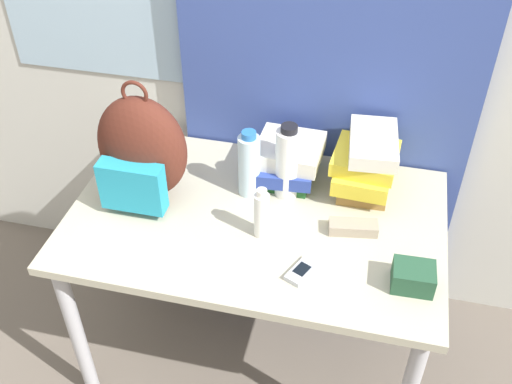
{
  "coord_description": "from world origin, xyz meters",
  "views": [
    {
      "loc": [
        0.33,
        -1.01,
        1.98
      ],
      "look_at": [
        0.0,
        0.38,
        0.8
      ],
      "focal_mm": 42.0,
      "sensor_mm": 36.0,
      "label": 1
    }
  ],
  "objects_px": {
    "backpack": "(142,151)",
    "cell_phone": "(302,271)",
    "water_bottle": "(249,165)",
    "book_stack_left": "(287,160)",
    "sports_bottle": "(288,162)",
    "book_stack_center": "(366,163)",
    "sunscreen_bottle": "(262,214)",
    "sunglasses_case": "(353,227)",
    "camera_pouch": "(413,277)"
  },
  "relations": [
    {
      "from": "backpack",
      "to": "sports_bottle",
      "type": "bearing_deg",
      "value": 14.21
    },
    {
      "from": "sunscreen_bottle",
      "to": "cell_phone",
      "type": "bearing_deg",
      "value": -41.59
    },
    {
      "from": "sunscreen_bottle",
      "to": "sunglasses_case",
      "type": "height_order",
      "value": "sunscreen_bottle"
    },
    {
      "from": "book_stack_left",
      "to": "water_bottle",
      "type": "relative_size",
      "value": 1.09
    },
    {
      "from": "water_bottle",
      "to": "sunscreen_bottle",
      "type": "distance_m",
      "value": 0.21
    },
    {
      "from": "sports_bottle",
      "to": "cell_phone",
      "type": "xyz_separation_m",
      "value": [
        0.11,
        -0.35,
        -0.12
      ]
    },
    {
      "from": "sports_bottle",
      "to": "sunglasses_case",
      "type": "distance_m",
      "value": 0.3
    },
    {
      "from": "backpack",
      "to": "sunglasses_case",
      "type": "bearing_deg",
      "value": -2.09
    },
    {
      "from": "sunscreen_bottle",
      "to": "camera_pouch",
      "type": "relative_size",
      "value": 1.47
    },
    {
      "from": "sunglasses_case",
      "to": "water_bottle",
      "type": "bearing_deg",
      "value": 162.41
    },
    {
      "from": "book_stack_left",
      "to": "sports_bottle",
      "type": "bearing_deg",
      "value": -77.84
    },
    {
      "from": "book_stack_center",
      "to": "sports_bottle",
      "type": "xyz_separation_m",
      "value": [
        -0.25,
        -0.09,
        0.03
      ]
    },
    {
      "from": "water_bottle",
      "to": "sports_bottle",
      "type": "distance_m",
      "value": 0.13
    },
    {
      "from": "water_bottle",
      "to": "sunscreen_bottle",
      "type": "xyz_separation_m",
      "value": [
        0.09,
        -0.19,
        -0.03
      ]
    },
    {
      "from": "sports_bottle",
      "to": "camera_pouch",
      "type": "distance_m",
      "value": 0.54
    },
    {
      "from": "book_stack_left",
      "to": "cell_phone",
      "type": "relative_size",
      "value": 2.19
    },
    {
      "from": "sunscreen_bottle",
      "to": "sunglasses_case",
      "type": "distance_m",
      "value": 0.29
    },
    {
      "from": "book_stack_left",
      "to": "water_bottle",
      "type": "xyz_separation_m",
      "value": [
        -0.1,
        -0.11,
        0.04
      ]
    },
    {
      "from": "backpack",
      "to": "book_stack_left",
      "type": "height_order",
      "value": "backpack"
    },
    {
      "from": "cell_phone",
      "to": "camera_pouch",
      "type": "xyz_separation_m",
      "value": [
        0.31,
        0.03,
        0.03
      ]
    },
    {
      "from": "book_stack_left",
      "to": "book_stack_center",
      "type": "xyz_separation_m",
      "value": [
        0.26,
        0.0,
        0.03
      ]
    },
    {
      "from": "water_bottle",
      "to": "cell_phone",
      "type": "distance_m",
      "value": 0.41
    },
    {
      "from": "sunscreen_bottle",
      "to": "sunglasses_case",
      "type": "relative_size",
      "value": 1.13
    },
    {
      "from": "book_stack_center",
      "to": "camera_pouch",
      "type": "height_order",
      "value": "book_stack_center"
    },
    {
      "from": "sports_bottle",
      "to": "cell_phone",
      "type": "height_order",
      "value": "sports_bottle"
    },
    {
      "from": "sports_bottle",
      "to": "sunscreen_bottle",
      "type": "distance_m",
      "value": 0.22
    },
    {
      "from": "sunglasses_case",
      "to": "backpack",
      "type": "bearing_deg",
      "value": 177.91
    },
    {
      "from": "book_stack_left",
      "to": "sunscreen_bottle",
      "type": "height_order",
      "value": "sunscreen_bottle"
    },
    {
      "from": "backpack",
      "to": "cell_phone",
      "type": "height_order",
      "value": "backpack"
    },
    {
      "from": "sports_bottle",
      "to": "cell_phone",
      "type": "distance_m",
      "value": 0.38
    },
    {
      "from": "book_stack_left",
      "to": "camera_pouch",
      "type": "distance_m",
      "value": 0.6
    },
    {
      "from": "cell_phone",
      "to": "camera_pouch",
      "type": "bearing_deg",
      "value": 4.64
    },
    {
      "from": "sunscreen_bottle",
      "to": "sunglasses_case",
      "type": "xyz_separation_m",
      "value": [
        0.27,
        0.07,
        -0.06
      ]
    },
    {
      "from": "sports_bottle",
      "to": "sunglasses_case",
      "type": "height_order",
      "value": "sports_bottle"
    },
    {
      "from": "book_stack_center",
      "to": "sports_bottle",
      "type": "bearing_deg",
      "value": -160.3
    },
    {
      "from": "sunglasses_case",
      "to": "cell_phone",
      "type": "bearing_deg",
      "value": -120.93
    },
    {
      "from": "water_bottle",
      "to": "sports_bottle",
      "type": "bearing_deg",
      "value": 11.66
    },
    {
      "from": "book_stack_center",
      "to": "water_bottle",
      "type": "bearing_deg",
      "value": -162.9
    },
    {
      "from": "water_bottle",
      "to": "sunscreen_bottle",
      "type": "height_order",
      "value": "water_bottle"
    },
    {
      "from": "book_stack_left",
      "to": "water_bottle",
      "type": "height_order",
      "value": "water_bottle"
    },
    {
      "from": "book_stack_left",
      "to": "sports_bottle",
      "type": "relative_size",
      "value": 0.98
    },
    {
      "from": "backpack",
      "to": "sunscreen_bottle",
      "type": "height_order",
      "value": "backpack"
    },
    {
      "from": "sports_bottle",
      "to": "camera_pouch",
      "type": "xyz_separation_m",
      "value": [
        0.42,
        -0.32,
        -0.09
      ]
    },
    {
      "from": "book_stack_center",
      "to": "sports_bottle",
      "type": "relative_size",
      "value": 1.04
    },
    {
      "from": "camera_pouch",
      "to": "sunscreen_bottle",
      "type": "bearing_deg",
      "value": 166.83
    },
    {
      "from": "book_stack_left",
      "to": "sunglasses_case",
      "type": "relative_size",
      "value": 1.67
    },
    {
      "from": "sunscreen_bottle",
      "to": "book_stack_center",
      "type": "bearing_deg",
      "value": 46.85
    },
    {
      "from": "book_stack_left",
      "to": "sports_bottle",
      "type": "distance_m",
      "value": 0.1
    },
    {
      "from": "cell_phone",
      "to": "backpack",
      "type": "bearing_deg",
      "value": 157.55
    },
    {
      "from": "book_stack_center",
      "to": "sunglasses_case",
      "type": "bearing_deg",
      "value": -92.47
    }
  ]
}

